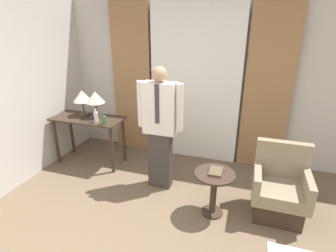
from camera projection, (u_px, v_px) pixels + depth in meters
name	position (u px, v px, depth m)	size (l,w,h in m)	color
wall_back	(197.00, 79.00, 4.33)	(10.00, 0.06, 2.70)	beige
curtain_sheer_center	(195.00, 85.00, 4.24)	(1.47, 0.06, 2.58)	white
curtain_drape_left	(132.00, 80.00, 4.56)	(0.68, 0.06, 2.58)	#997047
curtain_drape_right	(268.00, 90.00, 3.92)	(0.68, 0.06, 2.58)	#997047
desk	(88.00, 125.00, 4.27)	(1.16, 0.52, 0.80)	#38281E
table_lamp_left	(82.00, 97.00, 4.22)	(0.29, 0.29, 0.42)	#4C4238
table_lamp_right	(95.00, 98.00, 4.15)	(0.29, 0.29, 0.42)	#4C4238
bottle_near_edge	(96.00, 117.00, 3.99)	(0.06, 0.06, 0.21)	silver
bottle_by_lamp	(104.00, 120.00, 3.91)	(0.06, 0.06, 0.17)	#336638
person	(160.00, 125.00, 3.51)	(0.63, 0.21, 1.72)	#38332D
armchair	(279.00, 191.00, 3.16)	(0.63, 0.59, 0.89)	#38281E
side_table	(214.00, 186.00, 3.15)	(0.48, 0.48, 0.57)	#38281E
book	(216.00, 172.00, 3.08)	(0.15, 0.21, 0.03)	brown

